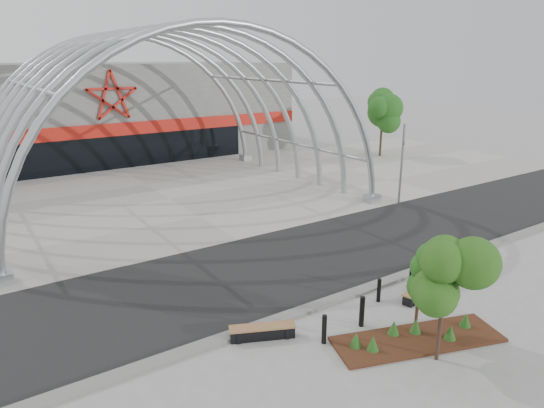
# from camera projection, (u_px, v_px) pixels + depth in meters

# --- Properties ---
(ground) EXTENTS (140.00, 140.00, 0.00)m
(ground) POSITION_uv_depth(u_px,v_px,m) (332.00, 297.00, 17.87)
(ground) COLOR gray
(ground) RESTS_ON ground
(road) EXTENTS (140.00, 7.00, 0.02)m
(road) POSITION_uv_depth(u_px,v_px,m) (279.00, 265.00, 20.65)
(road) COLOR black
(road) RESTS_ON ground
(forecourt) EXTENTS (60.00, 17.00, 0.04)m
(forecourt) POSITION_uv_depth(u_px,v_px,m) (170.00, 199.00, 30.19)
(forecourt) COLOR #A19B91
(forecourt) RESTS_ON ground
(kerb) EXTENTS (60.00, 0.50, 0.12)m
(kerb) POSITION_uv_depth(u_px,v_px,m) (337.00, 299.00, 17.66)
(kerb) COLOR slate
(kerb) RESTS_ON ground
(arena_building) EXTENTS (34.00, 15.24, 8.00)m
(arena_building) POSITION_uv_depth(u_px,v_px,m) (89.00, 110.00, 43.31)
(arena_building) COLOR slate
(arena_building) RESTS_ON ground
(vault_canopy) EXTENTS (20.80, 15.80, 20.36)m
(vault_canopy) POSITION_uv_depth(u_px,v_px,m) (170.00, 199.00, 30.19)
(vault_canopy) COLOR #A3A9AE
(vault_canopy) RESTS_ON ground
(planting_bed) EXTENTS (5.61, 3.25, 0.57)m
(planting_bed) POSITION_uv_depth(u_px,v_px,m) (415.00, 337.00, 15.11)
(planting_bed) COLOR black
(planting_bed) RESTS_ON ground
(signal_pole) EXTENTS (0.26, 0.68, 4.79)m
(signal_pole) POSITION_uv_depth(u_px,v_px,m) (402.00, 163.00, 28.75)
(signal_pole) COLOR gray
(signal_pole) RESTS_ON ground
(street_tree_0) EXTENTS (1.63, 1.63, 3.72)m
(street_tree_0) POSITION_uv_depth(u_px,v_px,m) (446.00, 276.00, 13.44)
(street_tree_0) COLOR black
(street_tree_0) RESTS_ON ground
(street_tree_1) EXTENTS (1.28, 1.28, 3.02)m
(street_tree_1) POSITION_uv_depth(u_px,v_px,m) (421.00, 271.00, 14.94)
(street_tree_1) COLOR #321E13
(street_tree_1) RESTS_ON ground
(bench_0) EXTENTS (2.09, 1.26, 0.44)m
(bench_0) POSITION_uv_depth(u_px,v_px,m) (262.00, 332.00, 15.23)
(bench_0) COLOR black
(bench_0) RESTS_ON ground
(bench_1) EXTENTS (1.96, 0.86, 0.40)m
(bench_1) POSITION_uv_depth(u_px,v_px,m) (419.00, 292.00, 17.83)
(bench_1) COLOR black
(bench_1) RESTS_ON ground
(bollard_0) EXTENTS (0.15, 0.15, 0.96)m
(bollard_0) POSITION_uv_depth(u_px,v_px,m) (324.00, 329.00, 14.89)
(bollard_0) COLOR black
(bollard_0) RESTS_ON ground
(bollard_1) EXTENTS (0.17, 0.17, 1.05)m
(bollard_1) POSITION_uv_depth(u_px,v_px,m) (362.00, 312.00, 15.84)
(bollard_1) COLOR black
(bollard_1) RESTS_ON ground
(bollard_2) EXTENTS (0.14, 0.14, 0.88)m
(bollard_2) POSITION_uv_depth(u_px,v_px,m) (379.00, 290.00, 17.46)
(bollard_2) COLOR black
(bollard_2) RESTS_ON ground
(bollard_3) EXTENTS (0.14, 0.14, 0.88)m
(bollard_3) POSITION_uv_depth(u_px,v_px,m) (411.00, 272.00, 18.94)
(bollard_3) COLOR black
(bollard_3) RESTS_ON ground
(bollard_4) EXTENTS (0.18, 0.18, 1.11)m
(bollard_4) POSITION_uv_depth(u_px,v_px,m) (421.00, 283.00, 17.74)
(bollard_4) COLOR black
(bollard_4) RESTS_ON ground
(bg_tree_1) EXTENTS (2.70, 2.70, 5.91)m
(bg_tree_1) POSITION_uv_depth(u_px,v_px,m) (383.00, 108.00, 42.13)
(bg_tree_1) COLOR #2E2115
(bg_tree_1) RESTS_ON ground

